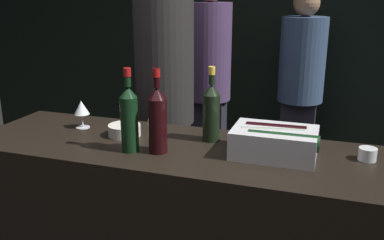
# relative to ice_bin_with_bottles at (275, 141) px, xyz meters

# --- Properties ---
(wall_back_chalkboard) EXTENTS (6.40, 0.06, 2.80)m
(wall_back_chalkboard) POSITION_rel_ice_bin_with_bottles_xyz_m (-0.37, 2.32, 0.38)
(wall_back_chalkboard) COLOR black
(wall_back_chalkboard) RESTS_ON ground_plane
(ice_bin_with_bottles) EXTENTS (0.36, 0.24, 0.12)m
(ice_bin_with_bottles) POSITION_rel_ice_bin_with_bottles_xyz_m (0.00, 0.00, 0.00)
(ice_bin_with_bottles) COLOR silver
(ice_bin_with_bottles) RESTS_ON bar_counter
(bowl_white) EXTENTS (0.15, 0.15, 0.05)m
(bowl_white) POSITION_rel_ice_bin_with_bottles_xyz_m (-0.72, 0.04, -0.04)
(bowl_white) COLOR silver
(bowl_white) RESTS_ON bar_counter
(wine_glass) EXTENTS (0.08, 0.08, 0.14)m
(wine_glass) POSITION_rel_ice_bin_with_bottles_xyz_m (-0.98, 0.08, 0.03)
(wine_glass) COLOR silver
(wine_glass) RESTS_ON bar_counter
(candle_votive) EXTENTS (0.07, 0.07, 0.05)m
(candle_votive) POSITION_rel_ice_bin_with_bottles_xyz_m (0.37, 0.07, -0.04)
(candle_votive) COLOR silver
(candle_votive) RESTS_ON bar_counter
(red_wine_bottle_tall) EXTENTS (0.08, 0.08, 0.36)m
(red_wine_bottle_tall) POSITION_rel_ice_bin_with_bottles_xyz_m (-0.48, -0.11, 0.08)
(red_wine_bottle_tall) COLOR black
(red_wine_bottle_tall) RESTS_ON bar_counter
(champagne_bottle) EXTENTS (0.08, 0.08, 0.35)m
(champagne_bottle) POSITION_rel_ice_bin_with_bottles_xyz_m (-0.31, 0.10, 0.07)
(champagne_bottle) COLOR black
(champagne_bottle) RESTS_ON bar_counter
(red_wine_bottle_burgundy) EXTENTS (0.08, 0.08, 0.36)m
(red_wine_bottle_burgundy) POSITION_rel_ice_bin_with_bottles_xyz_m (-0.60, -0.14, 0.09)
(red_wine_bottle_burgundy) COLOR black
(red_wine_bottle_burgundy) RESTS_ON bar_counter
(person_in_hoodie) EXTENTS (0.33, 0.33, 1.75)m
(person_in_hoodie) POSITION_rel_ice_bin_with_bottles_xyz_m (-0.71, 1.44, -0.04)
(person_in_hoodie) COLOR black
(person_in_hoodie) RESTS_ON ground_plane
(person_blond_tee) EXTENTS (0.37, 0.37, 1.64)m
(person_blond_tee) POSITION_rel_ice_bin_with_bottles_xyz_m (-0.05, 1.89, -0.12)
(person_blond_tee) COLOR black
(person_blond_tee) RESTS_ON ground_plane
(person_grey_polo) EXTENTS (0.34, 0.34, 1.86)m
(person_grey_polo) POSITION_rel_ice_bin_with_bottles_xyz_m (-0.73, 0.59, 0.02)
(person_grey_polo) COLOR black
(person_grey_polo) RESTS_ON ground_plane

